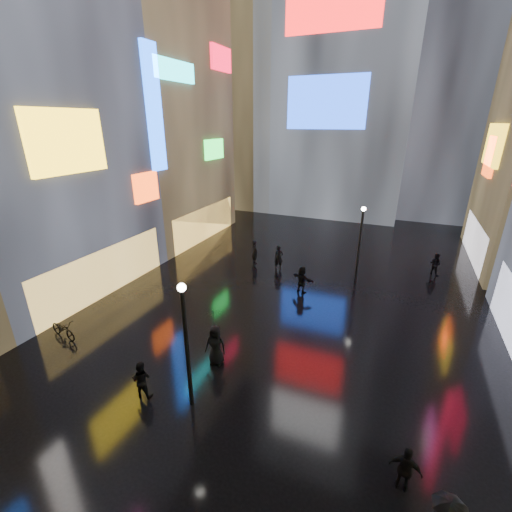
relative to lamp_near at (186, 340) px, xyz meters
The scene contains 18 objects.
ground 12.17m from the lamp_near, 84.60° to the left, with size 140.00×140.00×0.00m, color black.
building_left_mid 18.32m from the lamp_near, 158.83° to the left, with size 10.28×12.70×24.00m.
building_left_far 24.51m from the lamp_near, 129.95° to the left, with size 10.28×12.00×22.00m.
tower_main 40.08m from the lamp_near, 93.03° to the left, with size 16.00×14.20×42.00m.
tower_flank_right 41.53m from the lamp_near, 75.01° to the left, with size 12.00×12.00×34.00m, color black.
tower_flank_left 37.50m from the lamp_near, 110.90° to the left, with size 10.00×10.00×26.00m, color black.
lamp_near is the anchor object (origin of this frame).
lamp_far 14.48m from the lamp_near, 72.91° to the left, with size 0.30×0.30×5.20m.
pedestrian_1 2.98m from the lamp_near, 169.45° to the right, with size 0.78×0.60×1.60m, color black.
pedestrian_3 7.90m from the lamp_near, ahead, with size 0.92×0.38×1.58m, color black.
pedestrian_4 3.23m from the lamp_near, 97.41° to the left, with size 0.93×0.61×1.91m, color black.
pedestrian_5 11.03m from the lamp_near, 83.17° to the left, with size 1.62×0.52×1.75m, color black.
pedestrian_6 13.86m from the lamp_near, 95.46° to the left, with size 0.65×0.43×1.80m, color black.
pedestrian_7 19.60m from the lamp_near, 61.60° to the left, with size 0.77×0.60×1.59m, color black.
umbrella_1 8.64m from the lamp_near, 14.69° to the right, with size 0.74×0.74×0.65m, color black.
umbrella_2 2.62m from the lamp_near, 97.41° to the left, with size 0.87×0.88×0.79m, color black.
bicycle 8.84m from the lamp_near, behind, with size 0.65×1.85×0.97m, color black.
pedestrian_8 14.54m from the lamp_near, 103.57° to the left, with size 0.68×0.44×1.85m, color black.
Camera 1 is at (5.21, -0.21, 10.23)m, focal length 24.00 mm.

